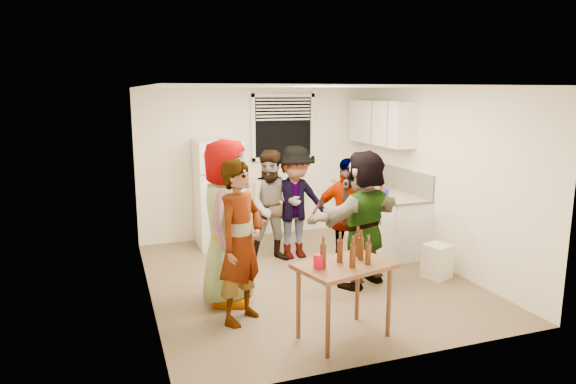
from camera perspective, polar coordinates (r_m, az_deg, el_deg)
name	(u,v)px	position (r m, az deg, el deg)	size (l,w,h in m)	color
room	(305,278)	(6.93, 1.95, -9.53)	(4.00, 4.50, 2.50)	white
window	(283,127)	(8.74, -0.53, 7.21)	(1.12, 0.10, 1.06)	white
refrigerator	(219,193)	(8.24, -7.68, -0.15)	(0.70, 0.70, 1.70)	white
counter_lower	(377,217)	(8.51, 9.84, -2.75)	(0.60, 2.20, 0.86)	white
countertop	(378,190)	(8.41, 9.94, 0.23)	(0.64, 2.22, 0.04)	beige
backsplash	(394,177)	(8.52, 11.65, 1.67)	(0.03, 2.20, 0.36)	#A9A59C
upper_cabinets	(381,122)	(8.52, 10.28, 7.61)	(0.34, 1.60, 0.70)	white
kettle	(378,190)	(8.29, 10.00, 0.21)	(0.26, 0.22, 0.22)	silver
paper_towel	(372,187)	(8.52, 9.36, 0.52)	(0.12, 0.12, 0.26)	white
wine_bottle	(359,181)	(9.07, 7.94, 1.20)	(0.07, 0.07, 0.28)	black
beer_bottle_counter	(381,192)	(8.11, 10.34, -0.05)	(0.05, 0.05, 0.21)	#47230C
blue_cup	(385,198)	(7.70, 10.73, -0.65)	(0.10, 0.10, 0.13)	#1D24DA
picture_frame	(371,178)	(9.04, 9.22, 1.58)	(0.02, 0.17, 0.14)	#E2C457
trash_bin	(437,259)	(7.15, 16.24, -7.21)	(0.31, 0.31, 0.45)	white
serving_table	(343,337)	(5.43, 6.14, -15.72)	(0.92, 0.61, 0.78)	brown
beer_bottle_table	(368,264)	(5.14, 8.85, -7.92)	(0.06, 0.06, 0.22)	#47230C
red_cup	(318,268)	(4.99, 3.40, -8.40)	(0.10, 0.10, 0.13)	red
guest_grey	(228,301)	(6.27, -6.65, -11.91)	(0.94, 1.92, 0.61)	gray
guest_stripe	(242,320)	(5.78, -5.12, -13.96)	(0.64, 1.75, 0.42)	#141933
guest_back_left	(274,260)	(7.62, -1.60, -7.59)	(0.79, 1.63, 0.62)	#4E3527
guest_back_right	(295,257)	(7.77, 0.76, -7.23)	(1.08, 1.68, 0.62)	#3C3C41
guest_black	(345,275)	(7.08, 6.30, -9.14)	(0.94, 1.60, 0.39)	black
guest_orange	(362,284)	(6.79, 8.19, -10.10)	(1.62, 1.74, 0.51)	#F1A655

